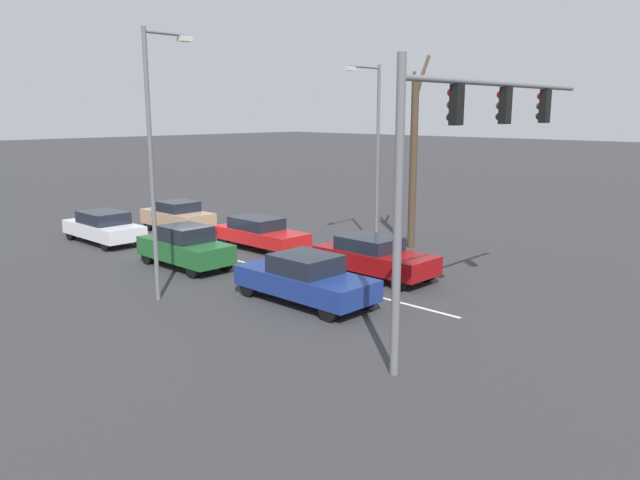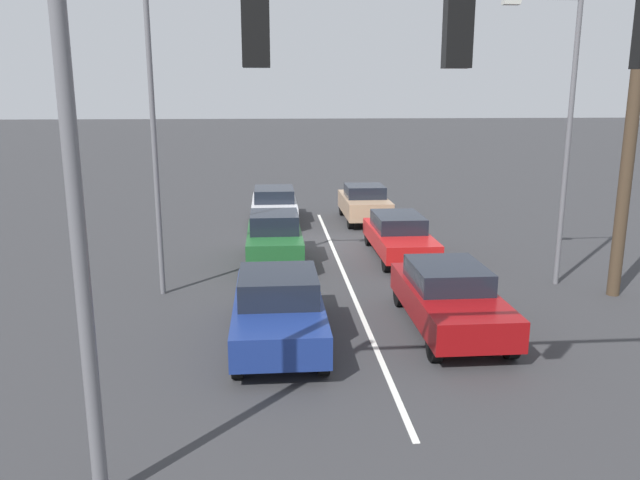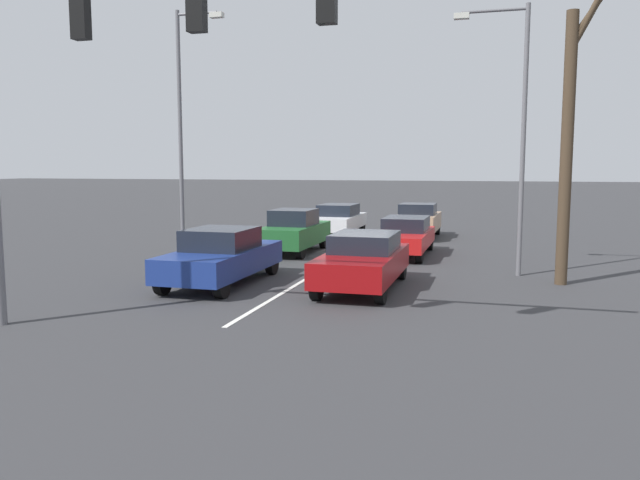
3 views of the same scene
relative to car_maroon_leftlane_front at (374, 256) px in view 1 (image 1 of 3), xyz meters
The scene contains 12 objects.
ground_plane 8.33m from the car_maroon_leftlane_front, 77.02° to the right, with size 240.00×240.00×0.00m, color #333335.
lane_stripe_left_divider 5.06m from the car_maroon_leftlane_front, 68.15° to the right, with size 0.12×18.87×0.01m, color silver.
car_maroon_leftlane_front is the anchor object (origin of this frame).
car_navy_midlane_front 3.94m from the car_maroon_leftlane_front, ahead, with size 1.90×4.74×1.55m.
car_red_leftlane_second 6.58m from the car_maroon_leftlane_front, 91.76° to the right, with size 1.73×4.62×1.39m.
car_darkgreen_midlane_second 7.29m from the car_maroon_leftlane_front, 57.38° to the right, with size 1.70×4.24×1.64m.
car_silver_midlane_third 13.34m from the car_maroon_leftlane_front, 73.17° to the right, with size 1.85×4.51×1.45m.
car_tan_leftlane_third 12.52m from the car_maroon_leftlane_front, 89.76° to the right, with size 1.79×4.09×1.56m.
traffic_signal_gantry 8.15m from the car_maroon_leftlane_front, 57.68° to the left, with size 8.81×0.37×7.12m.
street_lamp_right_shoulder 8.53m from the car_maroon_leftlane_front, 24.88° to the right, with size 1.71×0.24×8.38m.
street_lamp_left_shoulder 6.25m from the car_maroon_leftlane_front, 140.42° to the right, with size 2.14×0.24×7.86m.
bare_tree_near 6.51m from the car_maroon_leftlane_front, 158.37° to the right, with size 1.35×0.81×8.32m.
Camera 1 is at (15.34, 21.94, 5.89)m, focal length 35.00 mm.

